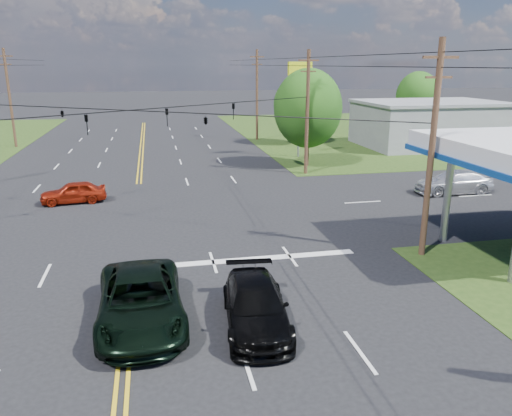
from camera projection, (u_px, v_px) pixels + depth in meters
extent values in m
plane|color=black|center=(136.00, 215.00, 28.85)|extent=(280.00, 280.00, 0.00)
cube|color=#213912|center=(414.00, 130.00, 65.77)|extent=(46.00, 48.00, 0.03)
cube|color=silver|center=(246.00, 260.00, 22.30)|extent=(10.00, 0.50, 0.02)
cube|color=slate|center=(429.00, 125.00, 52.89)|extent=(14.00, 10.00, 4.40)
cylinder|color=#A5A5AA|center=(448.00, 195.00, 24.07)|extent=(0.36, 0.36, 4.65)
cylinder|color=#47301E|center=(431.00, 152.00, 21.59)|extent=(0.28, 0.28, 9.50)
cube|color=#47301E|center=(441.00, 57.00, 20.50)|extent=(1.60, 0.12, 0.12)
cube|color=#47301E|center=(439.00, 77.00, 20.72)|extent=(1.20, 0.10, 0.10)
cylinder|color=#47301E|center=(307.00, 114.00, 38.53)|extent=(0.28, 0.28, 9.50)
cube|color=#47301E|center=(309.00, 60.00, 37.43)|extent=(1.60, 0.12, 0.12)
cube|color=#47301E|center=(308.00, 71.00, 37.65)|extent=(1.20, 0.10, 0.10)
cylinder|color=#47301E|center=(10.00, 99.00, 51.27)|extent=(0.28, 0.28, 10.00)
cube|color=#47301E|center=(4.00, 56.00, 50.10)|extent=(1.60, 0.12, 0.12)
cube|color=#47301E|center=(5.00, 64.00, 50.32)|extent=(1.20, 0.10, 0.10)
cylinder|color=#47301E|center=(257.00, 96.00, 56.33)|extent=(0.28, 0.28, 10.00)
cube|color=#47301E|center=(257.00, 57.00, 55.16)|extent=(1.60, 0.12, 0.12)
cube|color=#47301E|center=(257.00, 64.00, 55.38)|extent=(1.20, 0.10, 0.10)
imported|color=black|center=(87.00, 125.00, 25.58)|extent=(0.17, 0.21, 1.05)
imported|color=black|center=(167.00, 118.00, 29.10)|extent=(0.17, 0.21, 1.05)
imported|color=black|center=(233.00, 111.00, 32.84)|extent=(0.17, 0.21, 1.05)
imported|color=black|center=(62.00, 113.00, 29.04)|extent=(1.24, 0.26, 0.50)
imported|color=black|center=(206.00, 120.00, 25.48)|extent=(1.24, 0.26, 0.50)
cylinder|color=black|center=(370.00, 55.00, 27.03)|extent=(0.04, 100.00, 0.04)
cylinder|color=black|center=(369.00, 66.00, 27.19)|extent=(0.04, 100.00, 0.04)
cylinder|color=#47301E|center=(307.00, 147.00, 42.40)|extent=(0.36, 0.36, 3.30)
ellipsoid|color=#184312|center=(308.00, 108.00, 41.51)|extent=(5.70, 5.70, 6.60)
cylinder|color=#47301E|center=(296.00, 131.00, 54.24)|extent=(0.36, 0.36, 2.86)
ellipsoid|color=#184312|center=(296.00, 105.00, 53.46)|extent=(4.94, 4.94, 5.72)
cylinder|color=#47301E|center=(415.00, 120.00, 63.26)|extent=(0.36, 0.36, 3.08)
ellipsoid|color=#184312|center=(418.00, 96.00, 62.42)|extent=(5.32, 5.32, 6.16)
imported|color=black|center=(141.00, 300.00, 16.63)|extent=(2.97, 6.12, 1.68)
imported|color=black|center=(256.00, 306.00, 16.50)|extent=(2.50, 5.18, 1.45)
imported|color=maroon|center=(73.00, 192.00, 31.33)|extent=(4.13, 2.05, 1.35)
imported|color=silver|center=(454.00, 182.00, 33.65)|extent=(5.32, 2.28, 1.53)
cylinder|color=#A5A5AA|center=(299.00, 111.00, 45.79)|extent=(0.20, 0.20, 8.64)
cube|color=#D1DD17|center=(300.00, 69.00, 44.75)|extent=(2.38, 0.73, 1.19)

